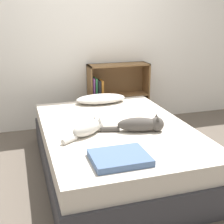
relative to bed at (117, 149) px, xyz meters
The scene contains 8 objects.
ground_plane 0.23m from the bed, ahead, with size 8.00×8.00×0.00m, color brown.
wall_back 1.76m from the bed, 90.00° to the left, with size 8.00×0.06×2.50m.
bed is the anchor object (origin of this frame).
pillow 0.89m from the bed, 85.13° to the left, with size 0.61×0.30×0.10m.
cat_light 0.45m from the bed, 158.74° to the right, with size 0.43×0.33×0.14m.
cat_dark 0.40m from the bed, 45.32° to the right, with size 0.58×0.24×0.16m.
bookshelf 1.38m from the bed, 72.62° to the left, with size 0.83×0.26×0.85m.
blanket_fold 0.77m from the bed, 106.41° to the right, with size 0.43×0.35×0.05m.
Camera 1 is at (-0.89, -2.69, 1.53)m, focal length 50.00 mm.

